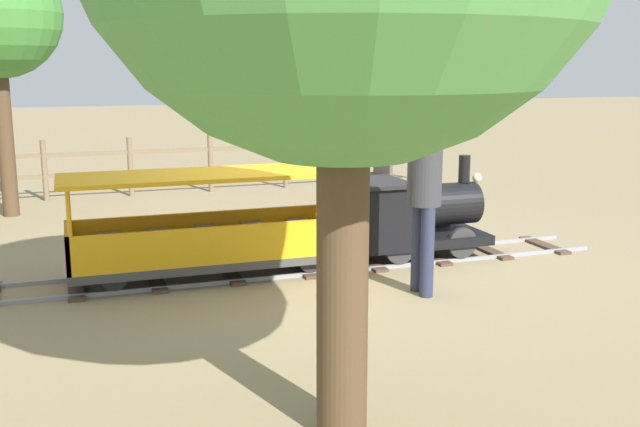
{
  "coord_description": "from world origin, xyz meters",
  "views": [
    {
      "loc": [
        6.81,
        -2.36,
        2.01
      ],
      "look_at": [
        0.0,
        -0.04,
        0.55
      ],
      "focal_mm": 41.73,
      "sensor_mm": 36.0,
      "label": 1
    }
  ],
  "objects_px": {
    "passenger_car": "(210,235)",
    "park_bench": "(373,181)",
    "conductor_person": "(424,187)",
    "locomotive": "(411,214)"
  },
  "relations": [
    {
      "from": "passenger_car",
      "to": "locomotive",
      "type": "bearing_deg",
      "value": 90.0
    },
    {
      "from": "passenger_car",
      "to": "conductor_person",
      "type": "distance_m",
      "value": 2.08
    },
    {
      "from": "passenger_car",
      "to": "park_bench",
      "type": "xyz_separation_m",
      "value": [
        -2.49,
        2.72,
        -0.0
      ]
    },
    {
      "from": "conductor_person",
      "to": "park_bench",
      "type": "bearing_deg",
      "value": 163.85
    },
    {
      "from": "passenger_car",
      "to": "park_bench",
      "type": "distance_m",
      "value": 3.69
    },
    {
      "from": "conductor_person",
      "to": "park_bench",
      "type": "relative_size",
      "value": 1.19
    },
    {
      "from": "park_bench",
      "to": "passenger_car",
      "type": "bearing_deg",
      "value": -47.46
    },
    {
      "from": "passenger_car",
      "to": "conductor_person",
      "type": "bearing_deg",
      "value": 56.56
    },
    {
      "from": "passenger_car",
      "to": "conductor_person",
      "type": "height_order",
      "value": "conductor_person"
    },
    {
      "from": "locomotive",
      "to": "conductor_person",
      "type": "bearing_deg",
      "value": -20.9
    }
  ]
}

